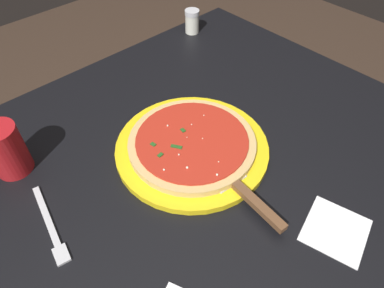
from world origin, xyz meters
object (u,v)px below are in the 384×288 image
(serving_plate, at_px, (192,148))
(pizza, at_px, (192,142))
(cup_tall_drink, at_px, (6,150))
(napkin_folded_right, at_px, (336,230))
(parmesan_shaker, at_px, (192,21))
(pizza_server, at_px, (243,192))
(fork, at_px, (51,227))

(serving_plate, height_order, pizza, pizza)
(cup_tall_drink, relative_size, napkin_folded_right, 1.01)
(pizza, relative_size, cup_tall_drink, 2.46)
(parmesan_shaker, bearing_deg, pizza, -133.07)
(pizza_server, distance_m, napkin_folded_right, 0.18)
(pizza_server, distance_m, fork, 0.37)
(serving_plate, relative_size, pizza_server, 1.51)
(serving_plate, bearing_deg, pizza, -179.54)
(napkin_folded_right, height_order, fork, fork)
(pizza, bearing_deg, serving_plate, 0.46)
(pizza, height_order, fork, pizza)
(napkin_folded_right, bearing_deg, parmesan_shaker, 66.90)
(napkin_folded_right, xyz_separation_m, fork, (-0.38, 0.36, 0.00))
(fork, bearing_deg, serving_plate, -6.12)
(serving_plate, height_order, pizza_server, pizza_server)
(parmesan_shaker, bearing_deg, fork, -152.88)
(napkin_folded_right, relative_size, fork, 0.60)
(pizza, xyz_separation_m, cup_tall_drink, (-0.31, 0.22, 0.03))
(cup_tall_drink, bearing_deg, parmesan_shaker, 13.95)
(napkin_folded_right, bearing_deg, cup_tall_drink, 123.85)
(pizza_server, xyz_separation_m, parmesan_shaker, (0.38, 0.55, 0.02))
(pizza_server, height_order, parmesan_shaker, parmesan_shaker)
(pizza_server, distance_m, parmesan_shaker, 0.66)
(pizza, bearing_deg, parmesan_shaker, 46.93)
(cup_tall_drink, distance_m, fork, 0.19)
(pizza_server, xyz_separation_m, napkin_folded_right, (0.07, -0.16, -0.02))
(cup_tall_drink, bearing_deg, pizza_server, -52.30)
(serving_plate, distance_m, cup_tall_drink, 0.38)
(pizza, xyz_separation_m, pizza_server, (-0.02, -0.16, -0.00))
(pizza, bearing_deg, fork, 173.88)
(napkin_folded_right, bearing_deg, fork, 136.45)
(parmesan_shaker, bearing_deg, cup_tall_drink, -166.05)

